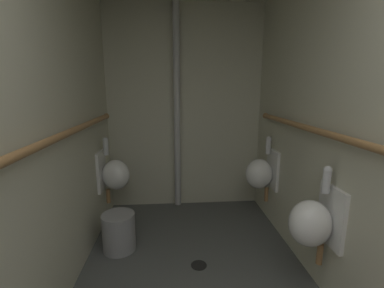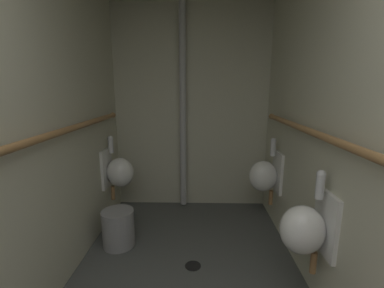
% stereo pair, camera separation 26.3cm
% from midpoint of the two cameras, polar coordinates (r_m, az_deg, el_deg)
% --- Properties ---
extents(wall_left, '(0.06, 3.48, 2.54)m').
position_cam_midpoint_polar(wall_left, '(1.95, -33.77, 1.95)').
color(wall_left, beige).
rests_on(wall_left, ground).
extents(wall_right, '(0.06, 3.48, 2.54)m').
position_cam_midpoint_polar(wall_right, '(1.99, 27.09, 2.84)').
color(wall_right, beige).
rests_on(wall_right, ground).
extents(wall_back, '(2.06, 0.06, 2.54)m').
position_cam_midpoint_polar(wall_back, '(3.40, -3.77, 7.41)').
color(wall_back, beige).
rests_on(wall_back, ground).
extents(urinal_left_mid, '(0.32, 0.30, 0.76)m').
position_cam_midpoint_polar(urinal_left_mid, '(3.11, -18.88, -6.16)').
color(urinal_left_mid, white).
extents(urinal_right_mid, '(0.32, 0.30, 0.76)m').
position_cam_midpoint_polar(urinal_right_mid, '(2.09, 21.37, -15.50)').
color(urinal_right_mid, white).
extents(urinal_right_far, '(0.32, 0.30, 0.76)m').
position_cam_midpoint_polar(urinal_right_far, '(3.05, 12.31, -6.14)').
color(urinal_right_far, white).
extents(supply_pipe_left, '(0.06, 2.78, 0.06)m').
position_cam_midpoint_polar(supply_pipe_left, '(1.94, -30.99, 0.93)').
color(supply_pipe_left, '#9E7042').
extents(supply_pipe_right, '(0.06, 2.64, 0.06)m').
position_cam_midpoint_polar(supply_pipe_right, '(1.96, 24.70, 1.65)').
color(supply_pipe_right, '#9E7042').
extents(standpipe_back_wall, '(0.08, 0.08, 2.49)m').
position_cam_midpoint_polar(standpipe_back_wall, '(3.29, -5.57, 7.22)').
color(standpipe_back_wall, '#B2B2B2').
rests_on(standpipe_back_wall, ground).
extents(floor_drain, '(0.14, 0.14, 0.01)m').
position_cam_midpoint_polar(floor_drain, '(2.57, -1.72, -24.77)').
color(floor_drain, black).
rests_on(floor_drain, ground).
extents(waste_bin, '(0.31, 0.31, 0.37)m').
position_cam_midpoint_polar(waste_bin, '(2.80, -18.26, -17.67)').
color(waste_bin, gray).
rests_on(waste_bin, ground).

